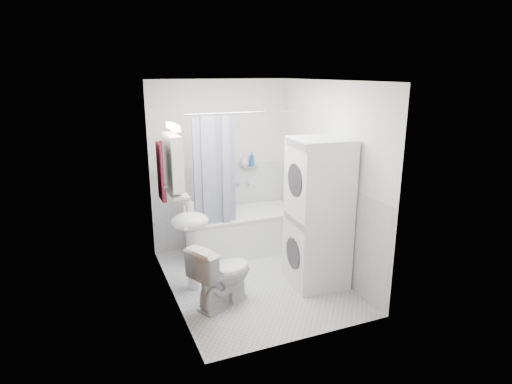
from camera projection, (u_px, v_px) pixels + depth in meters
name	position (u px, v px, depth m)	size (l,w,h in m)	color
floor	(254.00, 280.00, 5.30)	(2.60, 2.60, 0.00)	silver
room_walls	(254.00, 163.00, 4.90)	(2.60, 2.60, 2.60)	white
wainscot	(245.00, 227.00, 5.40)	(1.98, 2.58, 2.58)	white
door	(186.00, 230.00, 4.19)	(0.05, 2.00, 2.00)	brown
bathtub	(243.00, 229.00, 6.11)	(1.52, 0.72, 0.58)	white
tub_spout	(247.00, 183.00, 6.32)	(0.04, 0.04, 0.12)	silver
curtain_rod	(250.00, 112.00, 5.38)	(0.02, 0.02, 1.70)	silver
shower_curtain	(215.00, 174.00, 5.41)	(0.55, 0.02, 1.45)	#131C43
sink	(191.00, 233.00, 4.91)	(0.44, 0.37, 1.04)	white
medicine_cabinet	(173.00, 160.00, 4.64)	(0.13, 0.50, 0.71)	white
shelf	(177.00, 193.00, 4.74)	(0.18, 0.54, 0.03)	silver
shower_caddy	(250.00, 167.00, 6.26)	(0.22, 0.06, 0.02)	silver
towel	(161.00, 170.00, 5.25)	(0.07, 0.30, 0.74)	#59121C
washer_dryer	(318.00, 213.00, 5.02)	(0.68, 0.67, 1.78)	white
toilet	(222.00, 274.00, 4.67)	(0.41, 0.74, 0.72)	white
soap_pump	(190.00, 208.00, 5.01)	(0.08, 0.17, 0.08)	gray
shelf_bottle	(179.00, 192.00, 4.59)	(0.07, 0.18, 0.07)	gray
shelf_cup	(174.00, 185.00, 4.83)	(0.10, 0.09, 0.10)	gray
shampoo_a	(244.00, 162.00, 6.20)	(0.13, 0.17, 0.13)	gray
shampoo_b	(252.00, 163.00, 6.25)	(0.08, 0.21, 0.08)	#27549F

